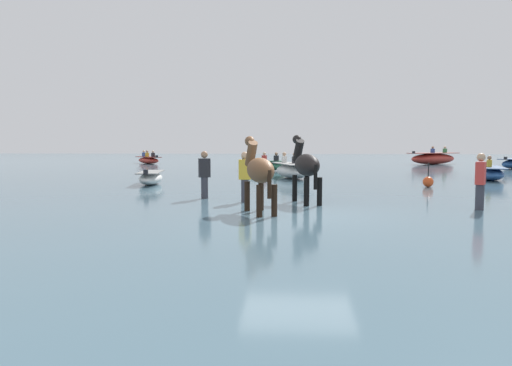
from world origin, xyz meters
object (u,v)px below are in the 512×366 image
person_wading_mid (480,185)px  boat_near_starboard (151,178)px  boat_far_offshore (264,165)px  person_wading_close (245,180)px  channel_buoy (428,182)px  boat_far_inshore (491,173)px  horse_trailing_black (306,167)px  horse_lead_bay (259,172)px  boat_mid_outer (148,160)px  boat_distant_west (292,171)px  person_spectator_far (205,178)px  boat_distant_east (433,158)px

person_wading_mid → boat_near_starboard: bearing=147.2°
boat_near_starboard → boat_far_offshore: bearing=66.9°
person_wading_close → channel_buoy: 7.83m
boat_far_inshore → channel_buoy: size_ratio=3.57×
horse_trailing_black → horse_lead_bay: bearing=-120.2°
horse_trailing_black → person_wading_close: bearing=175.9°
horse_lead_bay → boat_mid_outer: 26.54m
channel_buoy → boat_far_offshore: bearing=124.1°
person_wading_close → boat_mid_outer: bearing=112.4°
boat_mid_outer → channel_buoy: boat_mid_outer is taller
boat_near_starboard → person_wading_close: size_ratio=1.55×
boat_distant_west → horse_trailing_black: bearing=-87.9°
horse_lead_bay → boat_mid_outer: horse_lead_bay is taller
horse_trailing_black → boat_distant_west: horse_trailing_black is taller
horse_lead_bay → channel_buoy: size_ratio=2.33×
boat_mid_outer → horse_lead_bay: bearing=-68.2°
boat_distant_west → person_spectator_far: person_spectator_far is taller
boat_mid_outer → person_wading_close: bearing=-67.6°
horse_lead_bay → boat_distant_west: (0.79, 10.84, -0.59)m
horse_trailing_black → channel_buoy: (4.55, 4.90, -0.77)m
person_wading_close → boat_far_offshore: bearing=91.0°
boat_distant_east → boat_near_starboard: bearing=-131.3°
person_wading_close → channel_buoy: (6.19, 4.78, -0.40)m
boat_far_offshore → person_wading_close: person_wading_close is taller
person_wading_mid → channel_buoy: 5.95m
boat_far_offshore → person_spectator_far: 13.59m
horse_lead_bay → horse_trailing_black: size_ratio=0.97×
boat_far_inshore → boat_distant_east: bearing=83.3°
boat_far_inshore → boat_distant_west: boat_distant_west is taller
boat_near_starboard → person_wading_close: 6.66m
boat_mid_outer → boat_distant_east: (20.89, 0.50, 0.14)m
horse_trailing_black → boat_near_starboard: (-5.76, 5.34, -0.72)m
horse_lead_bay → person_wading_mid: bearing=9.7°
boat_distant_west → person_wading_close: person_wading_close is taller
horse_trailing_black → boat_mid_outer: (-10.97, 22.72, -0.69)m
horse_lead_bay → boat_far_inshore: horse_lead_bay is taller
boat_mid_outer → boat_distant_west: boat_distant_west is taller
boat_far_offshore → channel_buoy: bearing=-55.9°
horse_lead_bay → boat_far_offshore: size_ratio=0.76×
boat_distant_west → boat_near_starboard: bearing=-146.6°
horse_lead_bay → boat_far_offshore: 16.36m
boat_near_starboard → boat_distant_east: boat_distant_east is taller
horse_trailing_black → boat_far_inshore: 11.89m
horse_trailing_black → boat_distant_east: bearing=66.8°
boat_mid_outer → person_wading_mid: size_ratio=1.64×
horse_lead_bay → boat_far_inshore: 14.06m
horse_lead_bay → boat_distant_west: size_ratio=0.61×
boat_far_offshore → boat_mid_outer: (-9.08, 8.31, -0.02)m
boat_near_starboard → person_wading_mid: size_ratio=1.55×
boat_far_inshore → boat_near_starboard: size_ratio=1.23×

